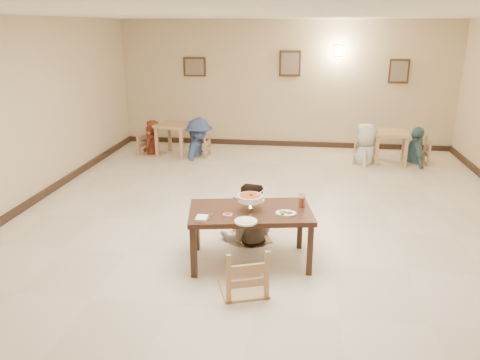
# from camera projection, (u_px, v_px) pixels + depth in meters

# --- Properties ---
(floor) EXTENTS (10.00, 10.00, 0.00)m
(floor) POSITION_uv_depth(u_px,v_px,m) (269.00, 226.00, 6.97)
(floor) COLOR beige
(floor) RESTS_ON ground
(ceiling) EXTENTS (10.00, 10.00, 0.00)m
(ceiling) POSITION_uv_depth(u_px,v_px,m) (273.00, 12.00, 6.03)
(ceiling) COLOR white
(ceiling) RESTS_ON wall_back
(wall_back) EXTENTS (10.00, 0.00, 10.00)m
(wall_back) POSITION_uv_depth(u_px,v_px,m) (285.00, 85.00, 11.21)
(wall_back) COLOR beige
(wall_back) RESTS_ON floor
(wall_left) EXTENTS (0.00, 10.00, 10.00)m
(wall_left) POSITION_uv_depth(u_px,v_px,m) (4.00, 120.00, 7.00)
(wall_left) COLOR beige
(wall_left) RESTS_ON floor
(baseboard_back) EXTENTS (8.00, 0.06, 0.12)m
(baseboard_back) POSITION_uv_depth(u_px,v_px,m) (283.00, 143.00, 11.63)
(baseboard_back) COLOR #311F16
(baseboard_back) RESTS_ON floor
(baseboard_left) EXTENTS (0.06, 10.00, 0.12)m
(baseboard_left) POSITION_uv_depth(u_px,v_px,m) (20.00, 209.00, 7.44)
(baseboard_left) COLOR #311F16
(baseboard_left) RESTS_ON floor
(picture_a) EXTENTS (0.55, 0.04, 0.45)m
(picture_a) POSITION_uv_depth(u_px,v_px,m) (195.00, 67.00, 11.32)
(picture_a) COLOR #3C2615
(picture_a) RESTS_ON wall_back
(picture_b) EXTENTS (0.50, 0.04, 0.60)m
(picture_b) POSITION_uv_depth(u_px,v_px,m) (290.00, 64.00, 11.00)
(picture_b) COLOR #3C2615
(picture_b) RESTS_ON wall_back
(picture_c) EXTENTS (0.45, 0.04, 0.55)m
(picture_c) POSITION_uv_depth(u_px,v_px,m) (399.00, 71.00, 10.73)
(picture_c) COLOR #3C2615
(picture_c) RESTS_ON wall_back
(wall_sconce) EXTENTS (0.16, 0.05, 0.22)m
(wall_sconce) POSITION_uv_depth(u_px,v_px,m) (338.00, 51.00, 10.77)
(wall_sconce) COLOR #FFD88C
(wall_sconce) RESTS_ON wall_back
(main_table) EXTENTS (1.61, 1.08, 0.70)m
(main_table) POSITION_uv_depth(u_px,v_px,m) (250.00, 216.00, 5.72)
(main_table) COLOR #3C2217
(main_table) RESTS_ON floor
(chair_far) EXTENTS (0.48, 0.48, 1.03)m
(chair_far) POSITION_uv_depth(u_px,v_px,m) (252.00, 204.00, 6.41)
(chair_far) COLOR tan
(chair_far) RESTS_ON floor
(chair_near) EXTENTS (0.50, 0.50, 1.07)m
(chair_near) POSITION_uv_depth(u_px,v_px,m) (243.00, 247.00, 5.11)
(chair_near) COLOR tan
(chair_near) RESTS_ON floor
(main_diner) EXTENTS (0.89, 0.75, 1.65)m
(main_diner) POSITION_uv_depth(u_px,v_px,m) (249.00, 183.00, 6.27)
(main_diner) COLOR gray
(main_diner) RESTS_ON floor
(curry_warmer) EXTENTS (0.34, 0.31, 0.28)m
(curry_warmer) POSITION_uv_depth(u_px,v_px,m) (250.00, 198.00, 5.63)
(curry_warmer) COLOR silver
(curry_warmer) RESTS_ON main_table
(rice_plate_far) EXTENTS (0.29, 0.29, 0.07)m
(rice_plate_far) POSITION_uv_depth(u_px,v_px,m) (253.00, 200.00, 5.99)
(rice_plate_far) COLOR white
(rice_plate_far) RESTS_ON main_table
(rice_plate_near) EXTENTS (0.26, 0.26, 0.06)m
(rice_plate_near) POSITION_uv_depth(u_px,v_px,m) (246.00, 221.00, 5.34)
(rice_plate_near) COLOR white
(rice_plate_near) RESTS_ON main_table
(fried_plate) EXTENTS (0.25, 0.25, 0.05)m
(fried_plate) POSITION_uv_depth(u_px,v_px,m) (286.00, 213.00, 5.56)
(fried_plate) COLOR white
(fried_plate) RESTS_ON main_table
(chili_dish) EXTENTS (0.11, 0.11, 0.02)m
(chili_dish) POSITION_uv_depth(u_px,v_px,m) (228.00, 215.00, 5.53)
(chili_dish) COLOR white
(chili_dish) RESTS_ON main_table
(napkin_cutlery) EXTENTS (0.16, 0.26, 0.03)m
(napkin_cutlery) POSITION_uv_depth(u_px,v_px,m) (202.00, 218.00, 5.42)
(napkin_cutlery) COLOR white
(napkin_cutlery) RESTS_ON main_table
(drink_glass) EXTENTS (0.08, 0.08, 0.16)m
(drink_glass) POSITION_uv_depth(u_px,v_px,m) (302.00, 201.00, 5.78)
(drink_glass) COLOR white
(drink_glass) RESTS_ON main_table
(bg_table_left) EXTENTS (0.88, 0.88, 0.74)m
(bg_table_left) POSITION_uv_depth(u_px,v_px,m) (175.00, 130.00, 10.62)
(bg_table_left) COLOR tan
(bg_table_left) RESTS_ON floor
(bg_table_right) EXTENTS (0.79, 0.79, 0.70)m
(bg_table_right) POSITION_uv_depth(u_px,v_px,m) (392.00, 138.00, 10.02)
(bg_table_right) COLOR tan
(bg_table_right) RESTS_ON floor
(bg_chair_ll) EXTENTS (0.50, 0.50, 1.07)m
(bg_chair_ll) POSITION_uv_depth(u_px,v_px,m) (151.00, 132.00, 10.69)
(bg_chair_ll) COLOR tan
(bg_chair_ll) RESTS_ON floor
(bg_chair_lr) EXTENTS (0.43, 0.43, 0.92)m
(bg_chair_lr) POSITION_uv_depth(u_px,v_px,m) (199.00, 137.00, 10.56)
(bg_chair_lr) COLOR tan
(bg_chair_lr) RESTS_ON floor
(bg_chair_rl) EXTENTS (0.47, 0.47, 0.99)m
(bg_chair_rl) POSITION_uv_depth(u_px,v_px,m) (366.00, 141.00, 10.03)
(bg_chair_rl) COLOR tan
(bg_chair_rl) RESTS_ON floor
(bg_chair_rr) EXTENTS (0.50, 0.50, 1.07)m
(bg_chair_rr) POSITION_uv_depth(u_px,v_px,m) (417.00, 139.00, 9.99)
(bg_chair_rr) COLOR tan
(bg_chair_rr) RESTS_ON floor
(bg_diner_a) EXTENTS (0.44, 0.62, 1.62)m
(bg_diner_a) POSITION_uv_depth(u_px,v_px,m) (150.00, 120.00, 10.60)
(bg_diner_a) COLOR #602213
(bg_diner_a) RESTS_ON floor
(bg_diner_b) EXTENTS (0.72, 1.18, 1.77)m
(bg_diner_b) POSITION_uv_depth(u_px,v_px,m) (198.00, 118.00, 10.42)
(bg_diner_b) COLOR #38508A
(bg_diner_b) RESTS_ON floor
(bg_diner_c) EXTENTS (0.65, 0.91, 1.74)m
(bg_diner_c) POSITION_uv_depth(u_px,v_px,m) (368.00, 123.00, 9.92)
(bg_diner_c) COLOR silver
(bg_diner_c) RESTS_ON floor
(bg_diner_d) EXTENTS (0.49, 0.98, 1.61)m
(bg_diner_d) POSITION_uv_depth(u_px,v_px,m) (419.00, 127.00, 9.91)
(bg_diner_d) COLOR slate
(bg_diner_d) RESTS_ON floor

